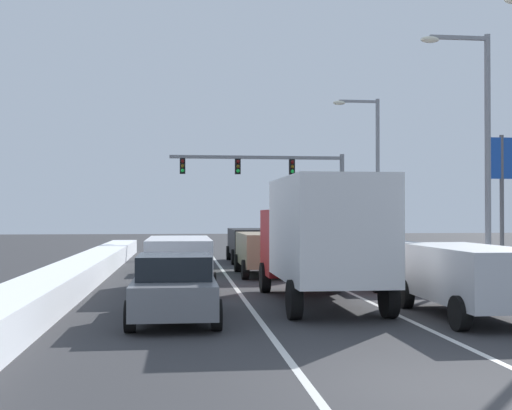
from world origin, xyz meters
The scene contains 17 objects.
ground_plane centered at (0.00, 12.87, 0.00)m, with size 120.00×120.00×0.00m, color #333335.
lane_stripe_between_right_lane_and_center_lane centered at (1.70, 16.09, 0.00)m, with size 0.14×35.39×0.01m, color silver.
lane_stripe_between_center_lane_and_left_lane centered at (-1.70, 16.09, 0.00)m, with size 0.14×35.39×0.01m, color silver.
snow_bank_right_shoulder centered at (7.00, 16.09, 0.44)m, with size 1.20×35.39×0.87m, color white.
snow_bank_left_shoulder centered at (-7.00, 16.09, 0.39)m, with size 1.47×35.39×0.79m, color white.
suv_silver_right_lane_nearest centered at (3.23, 6.05, 1.02)m, with size 2.16×4.90×1.67m.
sedan_charcoal_right_lane_second centered at (3.44, 12.66, 0.76)m, with size 2.00×4.50×1.51m.
sedan_navy_right_lane_third centered at (3.32, 18.65, 0.76)m, with size 2.00×4.50×1.51m.
box_truck_center_lane_nearest centered at (0.23, 8.66, 1.90)m, with size 2.53×7.20×3.36m.
suv_tan_center_lane_second centered at (-0.16, 17.36, 1.02)m, with size 2.16×4.90×1.67m.
suv_black_center_lane_third centered at (-0.01, 24.63, 1.02)m, with size 2.16×4.90×1.67m.
sedan_gray_left_lane_nearest centered at (-3.64, 6.48, 0.76)m, with size 2.00×4.50×1.51m.
suv_white_left_lane_second centered at (-3.56, 12.31, 1.02)m, with size 2.16×4.90×1.67m.
sedan_green_left_lane_third centered at (-3.40, 19.28, 0.76)m, with size 2.00×4.50×1.51m.
traffic_light_gantry centered at (2.77, 32.16, 4.74)m, with size 10.94×0.47×6.20m.
street_lamp_right_mid centered at (7.42, 14.48, 5.36)m, with size 2.66×0.36×9.07m.
street_lamp_right_far centered at (7.12, 27.35, 5.26)m, with size 2.66×0.36×8.88m.
Camera 1 is at (-3.49, -8.97, 2.44)m, focal length 46.87 mm.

